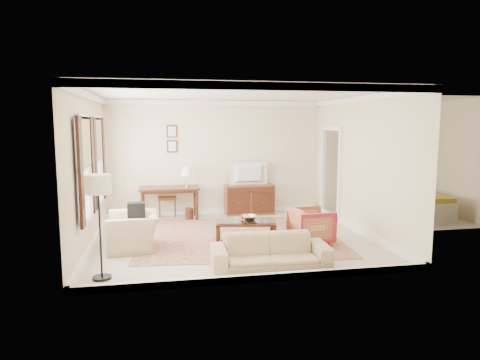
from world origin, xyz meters
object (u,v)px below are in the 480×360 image
object	(u,v)px
writing_desk	(169,192)
sideboard	(249,199)
coffee_table	(246,226)
sofa	(270,247)
striped_armchair	(311,224)
tv	(249,167)
club_armchair	(133,225)

from	to	relation	value
writing_desk	sideboard	xyz separation A→B (m)	(2.02, 0.19, -0.29)
coffee_table	writing_desk	bearing A→B (deg)	118.81
writing_desk	coffee_table	distance (m)	2.89
sofa	striped_armchair	bearing A→B (deg)	50.24
coffee_table	striped_armchair	xyz separation A→B (m)	(1.25, -0.18, 0.02)
sideboard	tv	xyz separation A→B (m)	(0.00, -0.02, 0.85)
coffee_table	striped_armchair	size ratio (longest dim) A/B	1.59
striped_armchair	club_armchair	bearing A→B (deg)	80.77
club_armchair	sofa	world-z (taller)	club_armchair
tv	coffee_table	xyz separation A→B (m)	(-0.64, -2.68, -0.87)
tv	coffee_table	world-z (taller)	tv
tv	club_armchair	xyz separation A→B (m)	(-2.75, -2.61, -0.78)
striped_armchair	tv	bearing A→B (deg)	7.21
sideboard	striped_armchair	world-z (taller)	sideboard
striped_armchair	club_armchair	distance (m)	3.38
writing_desk	tv	world-z (taller)	tv
coffee_table	striped_armchair	world-z (taller)	striped_armchair
striped_armchair	sofa	xyz separation A→B (m)	(-1.15, -1.28, -0.01)
sofa	coffee_table	bearing A→B (deg)	96.08
tv	sofa	world-z (taller)	tv
coffee_table	striped_armchair	distance (m)	1.27
sideboard	tv	bearing A→B (deg)	-90.00
striped_armchair	club_armchair	size ratio (longest dim) A/B	0.74
writing_desk	coffee_table	size ratio (longest dim) A/B	1.18
writing_desk	club_armchair	size ratio (longest dim) A/B	1.39
club_armchair	sofa	xyz separation A→B (m)	(2.21, -1.54, -0.08)
sideboard	striped_armchair	distance (m)	2.95
writing_desk	striped_armchair	world-z (taller)	writing_desk
club_armchair	writing_desk	bearing A→B (deg)	160.37
coffee_table	sofa	world-z (taller)	sofa
tv	striped_armchair	distance (m)	3.05
coffee_table	club_armchair	distance (m)	2.12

